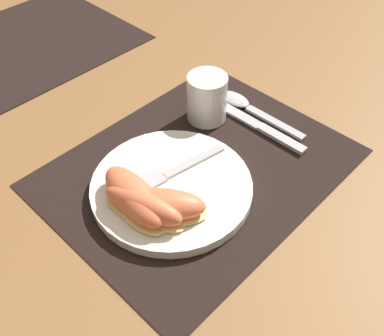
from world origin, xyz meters
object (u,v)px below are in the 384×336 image
plate (172,187)px  fork (167,173)px  spoon (245,105)px  knife (252,122)px  citrus_wedge_2 (163,205)px  citrus_wedge_1 (143,207)px  juice_glass (207,100)px  citrus_wedge_0 (134,197)px

plate → fork: 0.02m
plate → spoon: plate is taller
knife → citrus_wedge_2: citrus_wedge_2 is taller
plate → citrus_wedge_1: citrus_wedge_1 is taller
spoon → citrus_wedge_2: bearing=-163.7°
spoon → citrus_wedge_1: (-0.30, -0.07, 0.03)m
juice_glass → spoon: juice_glass is taller
knife → spoon: (0.03, 0.04, 0.00)m
juice_glass → citrus_wedge_0: (-0.23, -0.07, -0.00)m
knife → citrus_wedge_2: bearing=-170.2°
plate → spoon: 0.24m
knife → citrus_wedge_0: (-0.27, -0.00, 0.03)m
plate → fork: bearing=65.5°
plate → fork: (0.01, 0.02, 0.01)m
fork → citrus_wedge_0: (-0.07, -0.01, 0.01)m
knife → citrus_wedge_2: size_ratio=1.78×
fork → citrus_wedge_0: 0.07m
juice_glass → citrus_wedge_2: bearing=-151.8°
spoon → citrus_wedge_0: citrus_wedge_0 is taller
spoon → citrus_wedge_2: size_ratio=1.43×
plate → citrus_wedge_0: citrus_wedge_0 is taller
knife → fork: bearing=177.9°
fork → juice_glass: bearing=21.8°
juice_glass → fork: juice_glass is taller
spoon → fork: size_ratio=1.03×
knife → citrus_wedge_1: 0.27m
fork → citrus_wedge_1: bearing=-155.7°
plate → knife: bearing=3.3°
juice_glass → knife: (0.04, -0.07, -0.03)m
fork → plate: bearing=-114.5°
fork → citrus_wedge_0: citrus_wedge_0 is taller
knife → fork: (-0.20, 0.01, 0.02)m
juice_glass → citrus_wedge_2: size_ratio=0.65×
citrus_wedge_1 → citrus_wedge_2: 0.03m
knife → plate: bearing=-176.7°
citrus_wedge_0 → citrus_wedge_2: 0.04m
citrus_wedge_0 → juice_glass: bearing=17.8°
plate → juice_glass: (0.16, 0.08, 0.03)m
citrus_wedge_1 → citrus_wedge_0: bearing=83.0°
citrus_wedge_1 → plate: bearing=12.8°
plate → juice_glass: bearing=26.3°
fork → citrus_wedge_2: (-0.05, -0.05, 0.01)m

